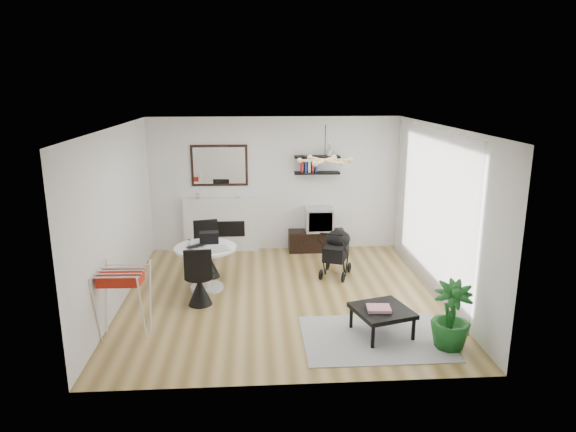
{
  "coord_description": "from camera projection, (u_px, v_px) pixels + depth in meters",
  "views": [
    {
      "loc": [
        -0.41,
        -7.66,
        3.32
      ],
      "look_at": [
        0.13,
        0.4,
        1.23
      ],
      "focal_mm": 32.0,
      "sensor_mm": 36.0,
      "label": 1
    }
  ],
  "objects": [
    {
      "name": "chair_far",
      "position": [
        208.0,
        260.0,
        9.04
      ],
      "size": [
        0.5,
        0.51,
        0.99
      ],
      "rotation": [
        0.0,
        0.0,
        0.23
      ],
      "color": "black",
      "rests_on": "floor"
    },
    {
      "name": "ceiling",
      "position": [
        281.0,
        127.0,
        7.58
      ],
      "size": [
        5.0,
        5.0,
        0.0
      ],
      "primitive_type": "plane",
      "color": "white",
      "rests_on": "wall_back"
    },
    {
      "name": "drying_rack",
      "position": [
        124.0,
        301.0,
        6.84
      ],
      "size": [
        0.66,
        0.62,
        0.96
      ],
      "rotation": [
        0.0,
        0.0,
        -0.03
      ],
      "color": "white",
      "rests_on": "floor"
    },
    {
      "name": "black_bag",
      "position": [
        209.0,
        237.0,
        8.55
      ],
      "size": [
        0.33,
        0.21,
        0.19
      ],
      "primitive_type": "cube",
      "rotation": [
        0.0,
        0.0,
        0.07
      ],
      "color": "black",
      "rests_on": "dining_table"
    },
    {
      "name": "magazines",
      "position": [
        379.0,
        308.0,
        6.87
      ],
      "size": [
        0.33,
        0.27,
        0.04
      ],
      "primitive_type": "cube",
      "rotation": [
        0.0,
        0.0,
        -0.08
      ],
      "color": "#DB364E",
      "rests_on": "coffee_table"
    },
    {
      "name": "wall_right",
      "position": [
        440.0,
        213.0,
        8.08
      ],
      "size": [
        0.0,
        5.0,
        5.0
      ],
      "primitive_type": "plane",
      "rotation": [
        1.57,
        0.0,
        -1.57
      ],
      "color": "white",
      "rests_on": "floor"
    },
    {
      "name": "coffee_table",
      "position": [
        382.0,
        311.0,
        6.92
      ],
      "size": [
        0.88,
        0.88,
        0.37
      ],
      "rotation": [
        0.0,
        0.0,
        0.29
      ],
      "color": "black",
      "rests_on": "rug"
    },
    {
      "name": "fireplace",
      "position": [
        221.0,
        218.0,
        10.36
      ],
      "size": [
        1.5,
        0.17,
        2.16
      ],
      "color": "white",
      "rests_on": "floor"
    },
    {
      "name": "crt_tv",
      "position": [
        319.0,
        219.0,
        10.36
      ],
      "size": [
        0.55,
        0.48,
        0.48
      ],
      "color": "silver",
      "rests_on": "tv_console"
    },
    {
      "name": "rug",
      "position": [
        375.0,
        338.0,
        6.89
      ],
      "size": [
        1.94,
        1.4,
        0.01
      ],
      "primitive_type": "cube",
      "color": "#9E9E9E",
      "rests_on": "floor"
    },
    {
      "name": "floor",
      "position": [
        282.0,
        296.0,
        8.26
      ],
      "size": [
        5.0,
        5.0,
        0.0
      ],
      "primitive_type": "plane",
      "color": "olive",
      "rests_on": "ground"
    },
    {
      "name": "sheer_curtain",
      "position": [
        429.0,
        210.0,
        8.27
      ],
      "size": [
        0.04,
        3.6,
        2.6
      ],
      "primitive_type": "cube",
      "color": "white",
      "rests_on": "wall_right"
    },
    {
      "name": "shelf_upper",
      "position": [
        317.0,
        157.0,
        10.12
      ],
      "size": [
        0.9,
        0.25,
        0.04
      ],
      "primitive_type": "cube",
      "color": "black",
      "rests_on": "wall_back"
    },
    {
      "name": "laptop",
      "position": [
        197.0,
        247.0,
        8.31
      ],
      "size": [
        0.39,
        0.38,
        0.03
      ],
      "primitive_type": "imported",
      "rotation": [
        0.0,
        0.0,
        0.69
      ],
      "color": "black",
      "rests_on": "dining_table"
    },
    {
      "name": "wall_back",
      "position": [
        275.0,
        184.0,
        10.33
      ],
      "size": [
        5.0,
        0.0,
        5.0
      ],
      "primitive_type": "plane",
      "rotation": [
        1.57,
        0.0,
        0.0
      ],
      "color": "white",
      "rests_on": "floor"
    },
    {
      "name": "wall_left",
      "position": [
        117.0,
        218.0,
        7.76
      ],
      "size": [
        0.0,
        5.0,
        5.0
      ],
      "primitive_type": "plane",
      "rotation": [
        1.57,
        0.0,
        1.57
      ],
      "color": "white",
      "rests_on": "floor"
    },
    {
      "name": "shelf_lower",
      "position": [
        317.0,
        173.0,
        10.2
      ],
      "size": [
        0.9,
        0.25,
        0.04
      ],
      "primitive_type": "cube",
      "color": "black",
      "rests_on": "wall_back"
    },
    {
      "name": "potted_plant",
      "position": [
        451.0,
        316.0,
        6.54
      ],
      "size": [
        0.59,
        0.59,
        0.9
      ],
      "primitive_type": "imported",
      "rotation": [
        0.0,
        0.0,
        -0.2
      ],
      "color": "#18551C",
      "rests_on": "floor"
    },
    {
      "name": "newspaper",
      "position": [
        217.0,
        249.0,
        8.23
      ],
      "size": [
        0.46,
        0.42,
        0.01
      ],
      "primitive_type": "cube",
      "rotation": [
        0.0,
        0.0,
        0.36
      ],
      "color": "silver",
      "rests_on": "dining_table"
    },
    {
      "name": "drinking_glass",
      "position": [
        189.0,
        242.0,
        8.45
      ],
      "size": [
        0.06,
        0.06,
        0.09
      ],
      "primitive_type": "cylinder",
      "color": "white",
      "rests_on": "dining_table"
    },
    {
      "name": "pendant_lamp",
      "position": [
        325.0,
        160.0,
        8.05
      ],
      "size": [
        0.9,
        0.9,
        0.1
      ],
      "primitive_type": null,
      "color": "#DBB673",
      "rests_on": "ceiling"
    },
    {
      "name": "dining_table",
      "position": [
        206.0,
        261.0,
        8.43
      ],
      "size": [
        1.01,
        1.01,
        0.74
      ],
      "color": "white",
      "rests_on": "floor"
    },
    {
      "name": "chair_near",
      "position": [
        200.0,
        287.0,
        7.87
      ],
      "size": [
        0.45,
        0.47,
        0.95
      ],
      "rotation": [
        0.0,
        0.0,
        3.21
      ],
      "color": "black",
      "rests_on": "floor"
    },
    {
      "name": "tv_console",
      "position": [
        316.0,
        241.0,
        10.47
      ],
      "size": [
        1.13,
        0.4,
        0.42
      ],
      "primitive_type": "cube",
      "color": "black",
      "rests_on": "floor"
    },
    {
      "name": "stroller",
      "position": [
        336.0,
        254.0,
        9.11
      ],
      "size": [
        0.67,
        0.82,
        0.89
      ],
      "rotation": [
        0.0,
        0.0,
        -0.38
      ],
      "color": "black",
      "rests_on": "floor"
    }
  ]
}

